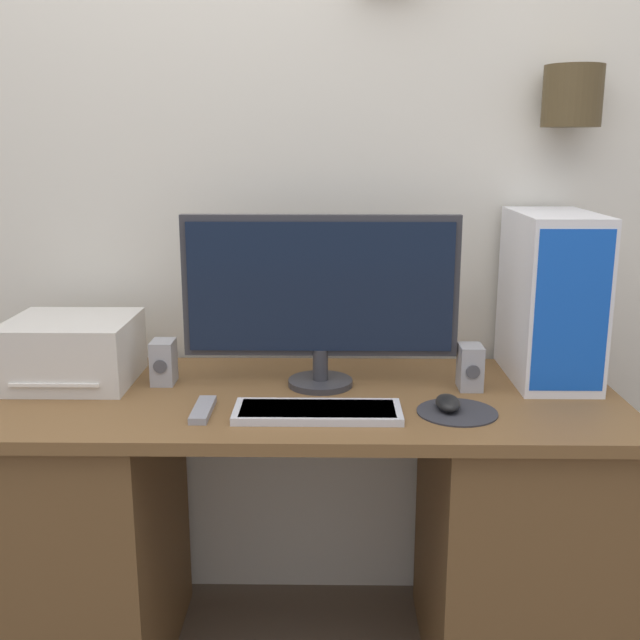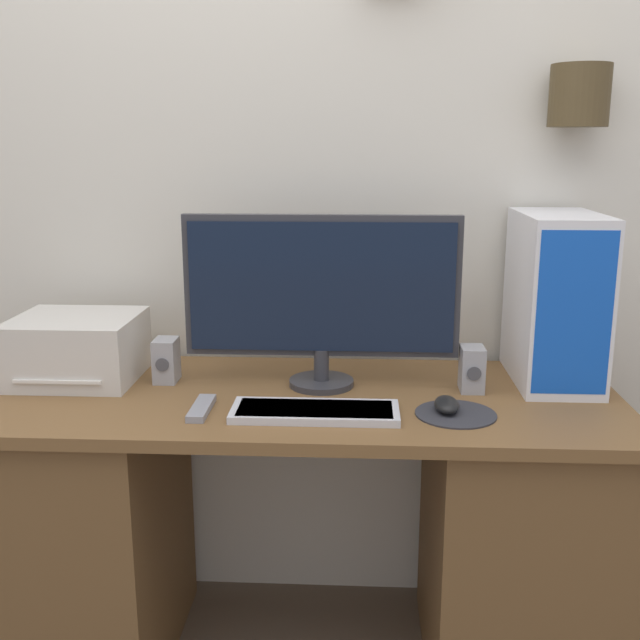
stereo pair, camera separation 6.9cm
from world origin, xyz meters
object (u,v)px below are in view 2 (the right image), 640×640
at_px(monitor, 322,291).
at_px(remote_control, 201,408).
at_px(computer_tower, 555,299).
at_px(printer, 77,348).
at_px(mouse, 447,405).
at_px(speaker_left, 166,360).
at_px(speaker_right, 472,369).
at_px(keyboard, 315,411).

xyz_separation_m(monitor, remote_control, (-0.27, -0.21, -0.24)).
relative_size(computer_tower, printer, 1.38).
relative_size(mouse, computer_tower, 0.22).
bearing_deg(speaker_left, speaker_right, -2.39).
distance_m(printer, remote_control, 0.45).
bearing_deg(monitor, speaker_right, -3.31).
distance_m(keyboard, printer, 0.69).
distance_m(monitor, speaker_right, 0.43).
distance_m(mouse, speaker_left, 0.73).
height_order(monitor, printer, monitor).
bearing_deg(monitor, printer, 178.07).
xyz_separation_m(computer_tower, speaker_right, (-0.22, -0.10, -0.16)).
xyz_separation_m(monitor, speaker_left, (-0.41, 0.01, -0.19)).
height_order(speaker_right, remote_control, speaker_right).
relative_size(keyboard, speaker_left, 3.38).
xyz_separation_m(mouse, speaker_right, (0.08, 0.16, 0.04)).
relative_size(keyboard, speaker_right, 3.38).
distance_m(computer_tower, speaker_left, 1.02).
height_order(keyboard, speaker_left, speaker_left).
xyz_separation_m(monitor, mouse, (0.30, -0.19, -0.23)).
bearing_deg(keyboard, mouse, 6.47).
distance_m(monitor, keyboard, 0.32).
height_order(monitor, speaker_right, monitor).
xyz_separation_m(mouse, computer_tower, (0.30, 0.26, 0.20)).
bearing_deg(computer_tower, speaker_right, -156.48).
height_order(monitor, keyboard, monitor).
bearing_deg(keyboard, computer_tower, 26.00).
bearing_deg(speaker_left, monitor, -1.54).
height_order(keyboard, mouse, mouse).
distance_m(mouse, speaker_right, 0.19).
xyz_separation_m(keyboard, speaker_left, (-0.40, 0.23, 0.05)).
height_order(keyboard, speaker_right, speaker_right).
height_order(speaker_left, speaker_right, same).
relative_size(monitor, mouse, 7.14).
height_order(mouse, printer, printer).
bearing_deg(keyboard, monitor, 89.12).
bearing_deg(speaker_right, computer_tower, 23.52).
relative_size(keyboard, computer_tower, 0.88).
relative_size(keyboard, mouse, 3.96).
height_order(keyboard, printer, printer).
distance_m(computer_tower, printer, 1.25).
bearing_deg(speaker_left, printer, 177.42).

